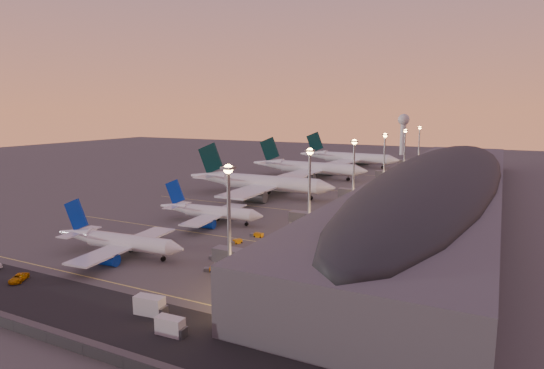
{
  "coord_description": "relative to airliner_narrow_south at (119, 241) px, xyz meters",
  "views": [
    {
      "loc": [
        80.92,
        -110.65,
        35.87
      ],
      "look_at": [
        2.0,
        45.0,
        7.0
      ],
      "focal_mm": 30.0,
      "sensor_mm": 36.0,
      "label": 1
    }
  ],
  "objects": [
    {
      "name": "ground",
      "position": [
        2.45,
        30.68,
        -3.49
      ],
      "size": [
        700.0,
        700.0,
        0.0
      ],
      "primitive_type": "plane",
      "color": "#454340"
    },
    {
      "name": "airliner_narrow_south",
      "position": [
        0.0,
        0.0,
        0.0
      ],
      "size": [
        37.78,
        33.88,
        13.49
      ],
      "rotation": [
        0.0,
        0.0,
        0.09
      ],
      "color": "silver",
      "rests_on": "ground"
    },
    {
      "name": "airliner_narrow_north",
      "position": [
        1.16,
        38.04,
        -0.04
      ],
      "size": [
        37.32,
        33.47,
        13.32
      ],
      "rotation": [
        0.0,
        0.0,
        0.09
      ],
      "color": "silver",
      "rests_on": "ground"
    },
    {
      "name": "airliner_wide_near",
      "position": [
        -6.87,
        85.36,
        2.1
      ],
      "size": [
        67.62,
        61.42,
        21.68
      ],
      "rotation": [
        0.0,
        0.0,
        0.02
      ],
      "color": "silver",
      "rests_on": "ground"
    },
    {
      "name": "airliner_wide_mid",
      "position": [
        -8.02,
        141.86,
        1.94
      ],
      "size": [
        65.81,
        59.84,
        21.09
      ],
      "rotation": [
        0.0,
        0.0,
        -0.03
      ],
      "color": "silver",
      "rests_on": "ground"
    },
    {
      "name": "airliner_wide_far",
      "position": [
        -4.18,
        199.47,
        2.04
      ],
      "size": [
        67.14,
        61.37,
        21.47
      ],
      "rotation": [
        0.0,
        0.0,
        -0.08
      ],
      "color": "silver",
      "rests_on": "ground"
    },
    {
      "name": "terminal_building",
      "position": [
        64.29,
        103.15,
        5.3
      ],
      "size": [
        56.35,
        255.0,
        17.46
      ],
      "color": "#4F4F54",
      "rests_on": "ground"
    },
    {
      "name": "light_masts",
      "position": [
        38.45,
        95.68,
        14.07
      ],
      "size": [
        2.2,
        217.2,
        25.9
      ],
      "color": "gray",
      "rests_on": "ground"
    },
    {
      "name": "radar_tower",
      "position": [
        12.45,
        290.68,
        18.39
      ],
      "size": [
        9.0,
        9.0,
        32.5
      ],
      "color": "silver",
      "rests_on": "ground"
    },
    {
      "name": "service_lane",
      "position": [
        2.45,
        -25.32,
        -3.48
      ],
      "size": [
        260.0,
        16.0,
        0.01
      ],
      "color": "black",
      "rests_on": "ground"
    },
    {
      "name": "lane_markings",
      "position": [
        2.45,
        70.68,
        -3.48
      ],
      "size": [
        90.0,
        180.36,
        0.0
      ],
      "color": "#D8C659",
      "rests_on": "ground"
    },
    {
      "name": "baggage_tug_a",
      "position": [
        27.64,
        0.81,
        -2.97
      ],
      "size": [
        4.07,
        2.81,
        1.13
      ],
      "rotation": [
        0.0,
        0.0,
        0.38
      ],
      "color": "#CC7E05",
      "rests_on": "ground"
    },
    {
      "name": "baggage_tug_b",
      "position": [
        23.82,
        8.19,
        -2.99
      ],
      "size": [
        3.88,
        2.13,
        1.1
      ],
      "rotation": [
        0.0,
        0.0,
        0.19
      ],
      "color": "#CC7E05",
      "rests_on": "ground"
    },
    {
      "name": "baggage_tug_c",
      "position": [
        22.87,
        29.9,
        -2.97
      ],
      "size": [
        3.88,
        1.82,
        1.14
      ],
      "rotation": [
        0.0,
        0.0,
        0.04
      ],
      "color": "#CC7E05",
      "rests_on": "ground"
    },
    {
      "name": "catering_truck_a",
      "position": [
        30.1,
        -22.21,
        -1.93
      ],
      "size": [
        6.11,
        2.9,
        3.32
      ],
      "rotation": [
        0.0,
        0.0,
        0.11
      ],
      "color": "silver",
      "rests_on": "ground"
    },
    {
      "name": "catering_truck_b",
      "position": [
        38.08,
        -26.39,
        -2.13
      ],
      "size": [
        5.26,
        2.27,
        2.91
      ],
      "rotation": [
        0.0,
        0.0,
        0.05
      ],
      "color": "silver",
      "rests_on": "ground"
    },
    {
      "name": "baggage_tug_d",
      "position": [
        20.95,
        21.56,
        -3.0
      ],
      "size": [
        2.85,
        3.78,
        1.06
      ],
      "rotation": [
        0.0,
        0.0,
        1.1
      ],
      "color": "#CC7E05",
      "rests_on": "ground"
    },
    {
      "name": "service_van_b",
      "position": [
        -5.74,
        -22.71,
        -2.75
      ],
      "size": [
        4.77,
        5.82,
        1.48
      ],
      "primitive_type": "imported",
      "rotation": [
        0.0,
        0.0,
        0.52
      ],
      "color": "#CC7E05",
      "rests_on": "ground"
    }
  ]
}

